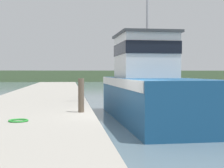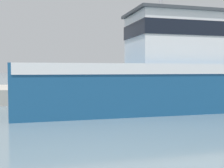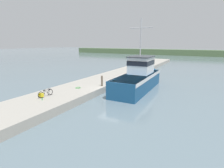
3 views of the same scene
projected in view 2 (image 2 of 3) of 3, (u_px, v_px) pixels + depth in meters
ground_plane at (55, 108)px, 12.55m from camera, size 320.00×320.00×0.00m
dock_pier at (52, 93)px, 16.24m from camera, size 5.20×80.00×0.76m
fishing_boat_main at (157, 74)px, 11.87m from camera, size 3.46×12.24×8.67m
mooring_post at (66, 76)px, 14.25m from camera, size 0.22×0.22×1.23m
hose_coil at (25, 86)px, 15.64m from camera, size 0.58×0.58×0.05m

